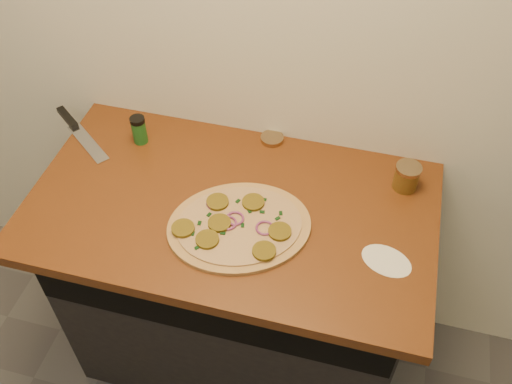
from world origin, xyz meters
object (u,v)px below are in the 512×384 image
(pizza, at_px, (238,226))
(chefs_knife, at_px, (77,129))
(spice_shaker, at_px, (139,130))
(salsa_jar, at_px, (407,177))

(pizza, bearing_deg, chefs_knife, 157.38)
(pizza, xyz_separation_m, spice_shaker, (-0.41, 0.27, 0.04))
(salsa_jar, bearing_deg, pizza, -147.31)
(salsa_jar, bearing_deg, spice_shaker, -179.21)
(chefs_knife, height_order, spice_shaker, spice_shaker)
(pizza, distance_m, salsa_jar, 0.52)
(chefs_knife, distance_m, spice_shaker, 0.23)
(spice_shaker, bearing_deg, chefs_knife, -178.40)
(pizza, distance_m, chefs_knife, 0.69)
(salsa_jar, relative_size, spice_shaker, 0.87)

